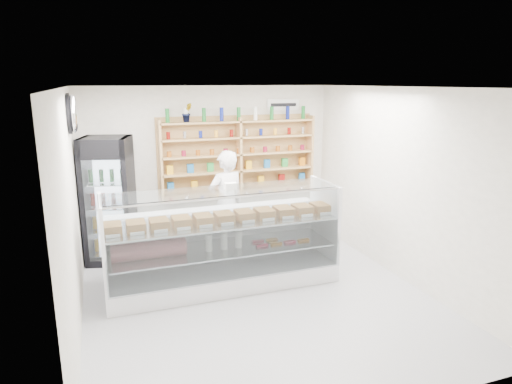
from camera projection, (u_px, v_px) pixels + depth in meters
name	position (u px, v px, depth m)	size (l,w,h in m)	color
room	(257.00, 197.00, 5.93)	(5.00, 5.00, 5.00)	#9E9EA2
display_counter	(223.00, 259.00, 6.54)	(3.27, 0.98, 1.42)	white
shop_worker	(226.00, 204.00, 7.55)	(0.65, 0.43, 1.79)	silver
drinks_cooler	(109.00, 200.00, 7.30)	(0.89, 0.88, 2.03)	black
wall_shelving	(239.00, 154.00, 8.19)	(2.84, 0.28, 1.33)	tan
potted_plant	(187.00, 112.00, 7.71)	(0.18, 0.14, 0.32)	#1E6626
security_mirror	(73.00, 114.00, 6.07)	(0.15, 0.50, 0.50)	silver
wall_sign	(283.00, 105.00, 8.40)	(0.62, 0.03, 0.20)	white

